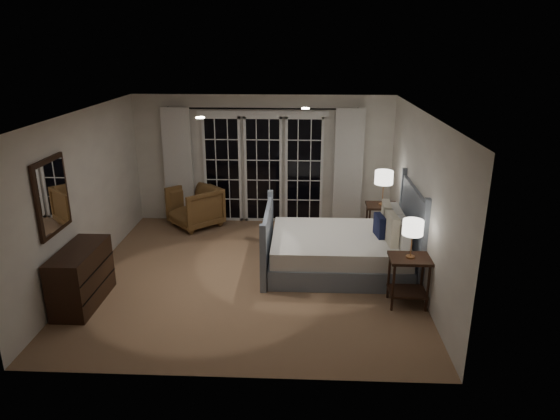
{
  "coord_description": "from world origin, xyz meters",
  "views": [
    {
      "loc": [
        0.76,
        -7.0,
        3.47
      ],
      "look_at": [
        0.44,
        0.07,
        1.05
      ],
      "focal_mm": 32.0,
      "sensor_mm": 36.0,
      "label": 1
    }
  ],
  "objects_px": {
    "bed": "(342,249)",
    "lamp_right": "(384,178)",
    "armchair": "(195,207)",
    "dresser": "(81,277)",
    "lamp_left": "(413,228)",
    "nightstand_left": "(409,273)",
    "nightstand_right": "(381,217)"
  },
  "relations": [
    {
      "from": "bed",
      "to": "armchair",
      "type": "bearing_deg",
      "value": 146.35
    },
    {
      "from": "nightstand_left",
      "to": "dresser",
      "type": "xyz_separation_m",
      "value": [
        -4.46,
        -0.17,
        -0.07
      ]
    },
    {
      "from": "nightstand_left",
      "to": "lamp_right",
      "type": "relative_size",
      "value": 1.15
    },
    {
      "from": "nightstand_left",
      "to": "nightstand_right",
      "type": "relative_size",
      "value": 1.0
    },
    {
      "from": "nightstand_left",
      "to": "armchair",
      "type": "relative_size",
      "value": 0.81
    },
    {
      "from": "bed",
      "to": "lamp_right",
      "type": "xyz_separation_m",
      "value": [
        0.77,
        1.15,
        0.86
      ]
    },
    {
      "from": "nightstand_left",
      "to": "dresser",
      "type": "distance_m",
      "value": 4.46
    },
    {
      "from": "nightstand_right",
      "to": "armchair",
      "type": "relative_size",
      "value": 0.82
    },
    {
      "from": "lamp_left",
      "to": "nightstand_left",
      "type": "bearing_deg",
      "value": -20.56
    },
    {
      "from": "armchair",
      "to": "nightstand_right",
      "type": "bearing_deg",
      "value": 35.81
    },
    {
      "from": "nightstand_left",
      "to": "nightstand_right",
      "type": "bearing_deg",
      "value": 91.11
    },
    {
      "from": "bed",
      "to": "lamp_right",
      "type": "relative_size",
      "value": 3.76
    },
    {
      "from": "nightstand_right",
      "to": "lamp_right",
      "type": "height_order",
      "value": "lamp_right"
    },
    {
      "from": "lamp_right",
      "to": "bed",
      "type": "bearing_deg",
      "value": -123.88
    },
    {
      "from": "nightstand_right",
      "to": "armchair",
      "type": "xyz_separation_m",
      "value": [
        -3.49,
        0.66,
        -0.08
      ]
    },
    {
      "from": "nightstand_left",
      "to": "nightstand_right",
      "type": "distance_m",
      "value": 2.25
    },
    {
      "from": "nightstand_left",
      "to": "lamp_left",
      "type": "distance_m",
      "value": 0.66
    },
    {
      "from": "lamp_left",
      "to": "dresser",
      "type": "height_order",
      "value": "lamp_left"
    },
    {
      "from": "lamp_left",
      "to": "armchair",
      "type": "height_order",
      "value": "lamp_left"
    },
    {
      "from": "armchair",
      "to": "dresser",
      "type": "height_order",
      "value": "dresser"
    },
    {
      "from": "armchair",
      "to": "dresser",
      "type": "bearing_deg",
      "value": -60.1
    },
    {
      "from": "nightstand_right",
      "to": "dresser",
      "type": "height_order",
      "value": "dresser"
    },
    {
      "from": "nightstand_right",
      "to": "lamp_left",
      "type": "distance_m",
      "value": 2.35
    },
    {
      "from": "lamp_left",
      "to": "armchair",
      "type": "distance_m",
      "value": 4.64
    },
    {
      "from": "dresser",
      "to": "lamp_right",
      "type": "bearing_deg",
      "value": 28.75
    },
    {
      "from": "nightstand_right",
      "to": "bed",
      "type": "bearing_deg",
      "value": -123.88
    },
    {
      "from": "lamp_left",
      "to": "dresser",
      "type": "distance_m",
      "value": 4.52
    },
    {
      "from": "bed",
      "to": "dresser",
      "type": "height_order",
      "value": "bed"
    },
    {
      "from": "armchair",
      "to": "dresser",
      "type": "xyz_separation_m",
      "value": [
        -0.92,
        -3.08,
        0.01
      ]
    },
    {
      "from": "nightstand_left",
      "to": "lamp_right",
      "type": "height_order",
      "value": "lamp_right"
    },
    {
      "from": "nightstand_right",
      "to": "lamp_right",
      "type": "distance_m",
      "value": 0.73
    },
    {
      "from": "bed",
      "to": "nightstand_right",
      "type": "xyz_separation_m",
      "value": [
        0.77,
        1.15,
        0.13
      ]
    }
  ]
}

